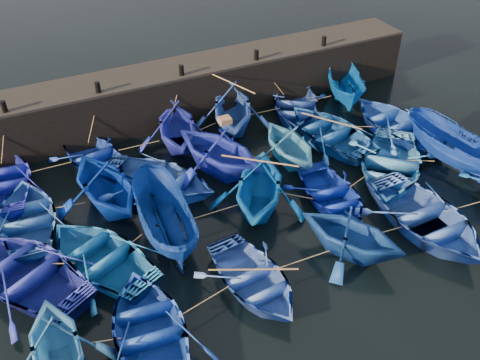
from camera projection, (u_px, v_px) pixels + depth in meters
name	position (u px, v px, depth m)	size (l,w,h in m)	color
ground	(277.00, 241.00, 20.18)	(120.00, 120.00, 0.00)	black
quay_wall	(177.00, 93.00, 26.95)	(26.00, 2.50, 2.50)	black
quay_top	(175.00, 69.00, 26.16)	(26.00, 2.50, 0.12)	black
bollard_0	(4.00, 106.00, 22.56)	(0.24, 0.24, 0.50)	black
bollard_1	(98.00, 87.00, 23.94)	(0.24, 0.24, 0.50)	black
bollard_2	(181.00, 70.00, 25.33)	(0.24, 0.24, 0.50)	black
bollard_3	(256.00, 55.00, 26.71)	(0.24, 0.24, 0.50)	black
bollard_4	(324.00, 41.00, 28.10)	(0.24, 0.24, 0.50)	black
boat_0	(5.00, 180.00, 22.41)	(3.45, 4.82, 1.00)	#151DA0
boat_1	(95.00, 158.00, 23.74)	(3.19, 4.47, 0.93)	#1635AC
boat_2	(177.00, 125.00, 24.63)	(3.77, 4.37, 2.30)	#1D27A1
boat_3	(232.00, 107.00, 25.84)	(4.04, 4.69, 2.47)	#23489C
boat_4	(295.00, 105.00, 27.44)	(3.49, 4.88, 1.01)	navy
boat_5	(346.00, 87.00, 28.25)	(1.71, 4.53, 1.75)	#024A98
boat_6	(28.00, 217.00, 20.55)	(3.34, 4.66, 0.97)	#235098
boat_7	(105.00, 183.00, 21.02)	(4.03, 4.68, 2.46)	navy
boat_8	(158.00, 180.00, 22.31)	(3.72, 5.20, 1.08)	blue
boat_9	(219.00, 149.00, 22.92)	(4.04, 4.69, 2.47)	#18269E
boat_10	(290.00, 143.00, 23.67)	(3.35, 3.89, 2.05)	#3684CA
boat_11	(330.00, 131.00, 25.38)	(3.70, 5.17, 1.07)	#144C8D
boat_12	(396.00, 123.00, 26.00)	(3.73, 5.21, 1.08)	blue
boat_13	(25.00, 272.00, 18.16)	(3.95, 5.52, 1.15)	navy
boat_14	(101.00, 256.00, 18.83)	(3.54, 4.96, 1.03)	#125895
boat_15	(164.00, 219.00, 19.72)	(1.87, 4.95, 1.91)	navy
boat_16	(259.00, 186.00, 20.95)	(3.86, 4.48, 2.36)	#0650A8
boat_17	(332.00, 195.00, 21.68)	(3.08, 4.30, 0.89)	#0A2399
boat_18	(390.00, 165.00, 23.12)	(3.98, 5.57, 1.15)	blue
boat_19	(452.00, 148.00, 23.45)	(1.89, 5.02, 1.94)	navy
boat_20	(55.00, 346.00, 15.33)	(3.20, 3.71, 1.95)	#3177C6
boat_21	(150.00, 329.00, 16.38)	(3.43, 4.79, 0.99)	#123797
boat_22	(253.00, 279.00, 18.04)	(3.11, 4.35, 0.90)	blue
boat_23	(352.00, 233.00, 19.00)	(3.40, 3.94, 2.07)	navy
boat_24	(426.00, 218.00, 20.35)	(3.97, 5.55, 1.15)	blue
wooden_crate	(225.00, 120.00, 22.20)	(0.50, 0.45, 0.24)	olive
mooring_ropes	(232.00, 153.00, 23.30)	(17.39, 11.69, 2.10)	tan
loose_oars	(271.00, 149.00, 22.02)	(9.74, 11.80, 1.62)	#99724C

